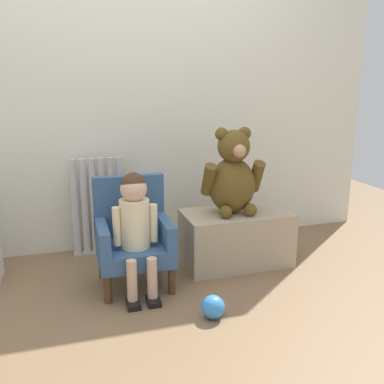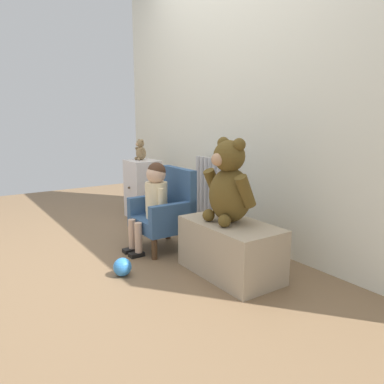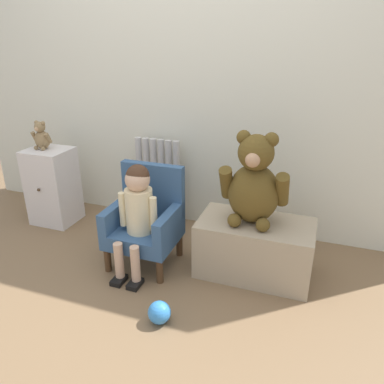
% 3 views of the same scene
% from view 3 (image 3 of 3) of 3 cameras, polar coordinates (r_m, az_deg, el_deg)
% --- Properties ---
extents(ground_plane, '(6.00, 6.00, 0.00)m').
position_cam_3_polar(ground_plane, '(2.19, -11.08, -17.25)').
color(ground_plane, brown).
extents(back_wall, '(3.80, 0.05, 2.40)m').
position_cam_3_polar(back_wall, '(2.75, -0.20, 18.83)').
color(back_wall, silver).
rests_on(back_wall, ground_plane).
extents(radiator, '(0.37, 0.05, 0.68)m').
position_cam_3_polar(radiator, '(2.91, -5.16, 1.50)').
color(radiator, beige).
rests_on(radiator, ground_plane).
extents(small_dresser, '(0.33, 0.31, 0.60)m').
position_cam_3_polar(small_dresser, '(3.12, -20.43, 0.84)').
color(small_dresser, silver).
rests_on(small_dresser, ground_plane).
extents(child_armchair, '(0.42, 0.39, 0.64)m').
position_cam_3_polar(child_armchair, '(2.43, -6.97, -4.18)').
color(child_armchair, '#365782').
rests_on(child_armchair, ground_plane).
extents(child_figure, '(0.25, 0.35, 0.69)m').
position_cam_3_polar(child_figure, '(2.28, -8.34, -1.98)').
color(child_figure, beige).
rests_on(child_figure, ground_plane).
extents(low_bench, '(0.69, 0.38, 0.35)m').
position_cam_3_polar(low_bench, '(2.37, 9.50, -8.39)').
color(low_bench, tan).
rests_on(low_bench, ground_plane).
extents(large_teddy_bear, '(0.40, 0.28, 0.55)m').
position_cam_3_polar(large_teddy_bear, '(2.20, 9.44, 1.22)').
color(large_teddy_bear, brown).
rests_on(large_teddy_bear, low_bench).
extents(small_teddy_bear, '(0.15, 0.11, 0.21)m').
position_cam_3_polar(small_teddy_bear, '(3.04, -21.95, 7.83)').
color(small_teddy_bear, olive).
rests_on(small_teddy_bear, small_dresser).
extents(toy_ball, '(0.12, 0.12, 0.12)m').
position_cam_3_polar(toy_ball, '(2.05, -4.99, -17.81)').
color(toy_ball, '#3585D9').
rests_on(toy_ball, ground_plane).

